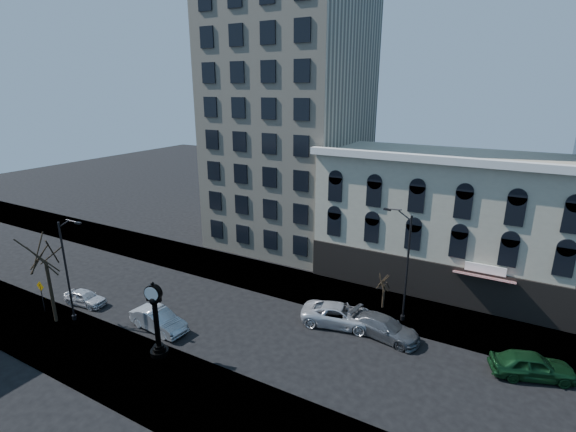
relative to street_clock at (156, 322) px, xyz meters
The scene contains 16 objects.
ground 6.98m from the street_clock, 67.66° to the left, with size 160.00×160.00×0.00m, color black.
sidewalk_far 14.44m from the street_clock, 80.01° to the left, with size 160.00×6.00×0.12m, color gray.
sidewalk_near 4.05m from the street_clock, 39.04° to the right, with size 160.00×6.00×0.12m, color gray.
cream_tower 30.21m from the street_clock, 98.34° to the left, with size 15.90×15.40×42.50m.
victorian_row 26.46m from the street_clock, 56.54° to the left, with size 22.60×11.19×12.50m.
street_clock is the anchor object (origin of this frame).
street_lamp_near 9.45m from the street_clock, behind, with size 2.19×0.58×8.51m.
street_lamp_far 18.41m from the street_clock, 44.76° to the left, with size 2.34×0.57×9.06m.
bare_tree_near 10.91m from the street_clock, behind, with size 4.72×4.72×8.10m.
bare_tree_far 17.84m from the street_clock, 50.28° to the left, with size 1.91×1.91×3.27m.
warning_sign 12.43m from the street_clock, behind, with size 0.88×0.07×2.70m.
car_near_a 11.11m from the street_clock, 168.88° to the left, with size 1.51×3.76×1.28m, color silver.
car_near_b 3.85m from the street_clock, 136.09° to the left, with size 1.69×4.86×1.60m, color #A5A8AD.
car_far_a 13.47m from the street_clock, 46.57° to the left, with size 2.68×5.80×1.61m, color silver.
car_far_b 16.11m from the street_clock, 37.40° to the left, with size 2.15×5.28×1.53m, color #595B60.
car_far_c 24.32m from the street_clock, 24.15° to the left, with size 1.98×4.92×1.68m, color #143F1E.
Camera 1 is at (17.14, -23.06, 17.50)m, focal length 26.00 mm.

